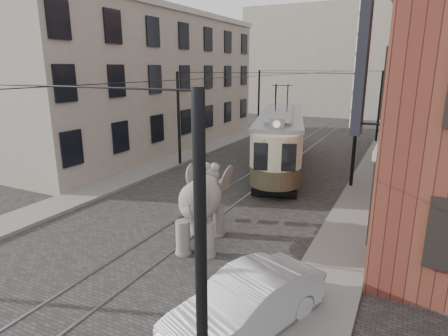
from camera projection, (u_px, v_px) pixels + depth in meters
The scene contains 10 objects.
ground at pixel (212, 208), 17.25m from camera, with size 120.00×120.00×0.00m, color #3D3A38.
tram_rails at pixel (212, 208), 17.25m from camera, with size 1.54×80.00×0.02m, color slate, non-canonical shape.
sidewalk_right at pixel (348, 231), 14.66m from camera, with size 2.00×60.00×0.15m, color slate.
sidewalk_left at pixel (104, 187), 20.03m from camera, with size 2.00×60.00×0.15m, color slate.
stucco_building at pixel (148, 84), 29.35m from camera, with size 7.00×24.00×10.00m, color gray.
distant_block at pixel (354, 62), 50.07m from camera, with size 28.00×10.00×14.00m, color gray.
catenary at pixel (251, 128), 20.89m from camera, with size 11.00×30.20×6.00m, color black, non-canonical shape.
tram at pixel (280, 126), 24.10m from camera, with size 2.71×13.13×5.21m, color beige, non-canonical shape.
elephant at pixel (201, 209), 13.48m from camera, with size 2.40×4.36×2.67m, color slate, non-canonical shape.
parked_car at pixel (246, 304), 9.05m from camera, with size 1.58×4.49×1.48m, color #AEAEB3.
Camera 1 is at (7.69, -14.26, 6.23)m, focal length 30.29 mm.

